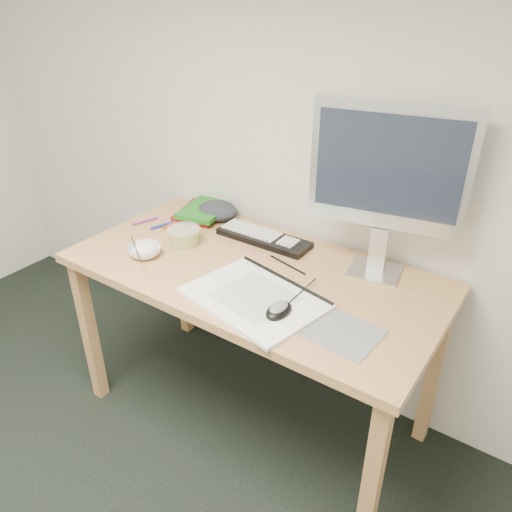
# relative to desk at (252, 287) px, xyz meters

# --- Properties ---
(desk) EXTENTS (1.40, 0.70, 0.75)m
(desk) POSITION_rel_desk_xyz_m (0.00, 0.00, 0.00)
(desk) COLOR tan
(desk) RESTS_ON ground
(mousepad) EXTENTS (0.22, 0.20, 0.00)m
(mousepad) POSITION_rel_desk_xyz_m (0.45, -0.16, 0.08)
(mousepad) COLOR gray
(mousepad) RESTS_ON desk
(sketchpad) EXTENTS (0.50, 0.40, 0.01)m
(sketchpad) POSITION_rel_desk_xyz_m (0.12, -0.16, 0.09)
(sketchpad) COLOR white
(sketchpad) RESTS_ON desk
(keyboard) EXTENTS (0.40, 0.13, 0.02)m
(keyboard) POSITION_rel_desk_xyz_m (-0.09, 0.21, 0.09)
(keyboard) COLOR black
(keyboard) RESTS_ON desk
(monitor) EXTENTS (0.52, 0.19, 0.61)m
(monitor) POSITION_rel_desk_xyz_m (0.38, 0.24, 0.47)
(monitor) COLOR silver
(monitor) RESTS_ON desk
(mouse) EXTENTS (0.07, 0.11, 0.04)m
(mouse) POSITION_rel_desk_xyz_m (0.24, -0.19, 0.11)
(mouse) COLOR black
(mouse) RESTS_ON sketchpad
(rice_bowl) EXTENTS (0.16, 0.16, 0.04)m
(rice_bowl) POSITION_rel_desk_xyz_m (-0.40, -0.16, 0.10)
(rice_bowl) COLOR silver
(rice_bowl) RESTS_ON desk
(chopsticks) EXTENTS (0.20, 0.15, 0.02)m
(chopsticks) POSITION_rel_desk_xyz_m (-0.40, -0.19, 0.13)
(chopsticks) COLOR #AFAFB2
(chopsticks) RESTS_ON rice_bowl
(fruit_tub) EXTENTS (0.15, 0.15, 0.07)m
(fruit_tub) POSITION_rel_desk_xyz_m (-0.34, 0.01, 0.11)
(fruit_tub) COLOR #ECC153
(fruit_tub) RESTS_ON desk
(book_red) EXTENTS (0.24, 0.28, 0.02)m
(book_red) POSITION_rel_desk_xyz_m (-0.47, 0.26, 0.09)
(book_red) COLOR maroon
(book_red) RESTS_ON desk
(book_green) EXTENTS (0.22, 0.27, 0.02)m
(book_green) POSITION_rel_desk_xyz_m (-0.44, 0.25, 0.12)
(book_green) COLOR #1B6F1C
(book_green) RESTS_ON book_red
(cloth_lump) EXTENTS (0.19, 0.17, 0.07)m
(cloth_lump) POSITION_rel_desk_xyz_m (-0.39, 0.28, 0.12)
(cloth_lump) COLOR #25292C
(cloth_lump) RESTS_ON desk
(pencil_pink) EXTENTS (0.18, 0.02, 0.01)m
(pencil_pink) POSITION_rel_desk_xyz_m (-0.04, 0.10, 0.09)
(pencil_pink) COLOR #D1687F
(pencil_pink) RESTS_ON desk
(pencil_tan) EXTENTS (0.16, 0.08, 0.01)m
(pencil_tan) POSITION_rel_desk_xyz_m (0.07, -0.00, 0.09)
(pencil_tan) COLOR tan
(pencil_tan) RESTS_ON desk
(pencil_black) EXTENTS (0.18, 0.05, 0.01)m
(pencil_black) POSITION_rel_desk_xyz_m (0.10, 0.09, 0.09)
(pencil_black) COLOR black
(pencil_black) RESTS_ON desk
(marker_blue) EXTENTS (0.05, 0.13, 0.01)m
(marker_blue) POSITION_rel_desk_xyz_m (-0.52, 0.08, 0.09)
(marker_blue) COLOR #222CB8
(marker_blue) RESTS_ON desk
(marker_orange) EXTENTS (0.02, 0.12, 0.01)m
(marker_orange) POSITION_rel_desk_xyz_m (-0.50, 0.11, 0.09)
(marker_orange) COLOR #C35317
(marker_orange) RESTS_ON desk
(marker_purple) EXTENTS (0.05, 0.12, 0.01)m
(marker_purple) POSITION_rel_desk_xyz_m (-0.62, 0.06, 0.09)
(marker_purple) COLOR #802589
(marker_purple) RESTS_ON desk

